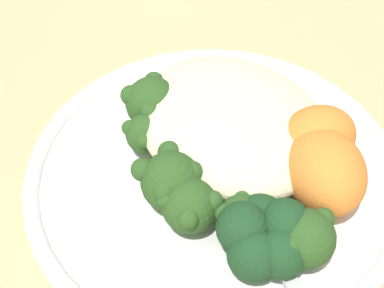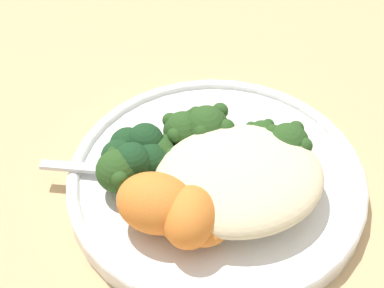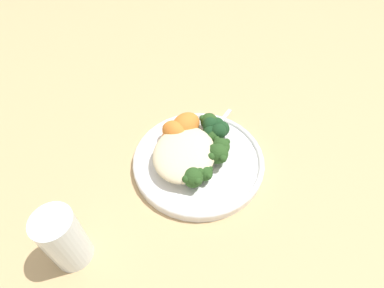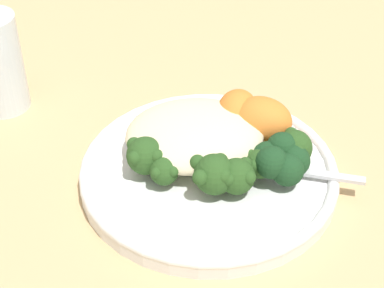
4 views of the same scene
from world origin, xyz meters
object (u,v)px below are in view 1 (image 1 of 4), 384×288
(broccoli_stalk_5, at_px, (293,226))
(sweet_potato_chunk_0, at_px, (325,171))
(quinoa_mound, at_px, (231,123))
(sweet_potato_chunk_1, at_px, (317,138))
(broccoli_stalk_0, at_px, (161,109))
(kale_tuft, at_px, (264,236))
(sweet_potato_chunk_3, at_px, (294,144))
(broccoli_stalk_2, at_px, (175,175))
(plate, at_px, (214,180))
(broccoli_stalk_3, at_px, (199,196))
(sweet_potato_chunk_2, at_px, (311,156))
(broccoli_stalk_1, at_px, (173,141))
(spoon, at_px, (273,248))
(broccoli_stalk_4, at_px, (239,204))

(broccoli_stalk_5, distance_m, sweet_potato_chunk_0, 0.05)
(quinoa_mound, height_order, sweet_potato_chunk_1, sweet_potato_chunk_1)
(broccoli_stalk_0, distance_m, kale_tuft, 0.13)
(sweet_potato_chunk_3, bearing_deg, broccoli_stalk_2, -110.76)
(sweet_potato_chunk_0, height_order, sweet_potato_chunk_1, sweet_potato_chunk_0)
(quinoa_mound, bearing_deg, sweet_potato_chunk_3, 29.14)
(broccoli_stalk_5, bearing_deg, sweet_potato_chunk_3, 145.14)
(sweet_potato_chunk_0, bearing_deg, quinoa_mound, -169.43)
(broccoli_stalk_0, relative_size, sweet_potato_chunk_3, 1.47)
(sweet_potato_chunk_1, bearing_deg, plate, -122.80)
(kale_tuft, bearing_deg, broccoli_stalk_2, -171.95)
(broccoli_stalk_3, xyz_separation_m, sweet_potato_chunk_2, (0.03, 0.08, 0.00))
(plate, bearing_deg, quinoa_mound, 114.15)
(broccoli_stalk_1, bearing_deg, broccoli_stalk_2, 107.97)
(broccoli_stalk_2, relative_size, broccoli_stalk_5, 0.80)
(plate, height_order, sweet_potato_chunk_1, sweet_potato_chunk_1)
(broccoli_stalk_2, xyz_separation_m, broccoli_stalk_3, (0.02, 0.00, -0.00))
(broccoli_stalk_0, xyz_separation_m, broccoli_stalk_2, (0.05, -0.03, 0.00))
(plate, height_order, quinoa_mound, quinoa_mound)
(quinoa_mound, relative_size, sweet_potato_chunk_2, 2.38)
(broccoli_stalk_2, relative_size, sweet_potato_chunk_2, 1.45)
(spoon, bearing_deg, broccoli_stalk_1, -164.15)
(sweet_potato_chunk_2, xyz_separation_m, kale_tuft, (0.03, -0.07, 0.00))
(broccoli_stalk_2, distance_m, sweet_potato_chunk_0, 0.10)
(spoon, bearing_deg, broccoli_stalk_4, -165.09)
(sweet_potato_chunk_0, relative_size, sweet_potato_chunk_1, 1.19)
(broccoli_stalk_2, bearing_deg, kale_tuft, 106.70)
(quinoa_mound, relative_size, sweet_potato_chunk_1, 2.63)
(broccoli_stalk_3, distance_m, spoon, 0.06)
(broccoli_stalk_3, height_order, broccoli_stalk_5, broccoli_stalk_5)
(broccoli_stalk_1, bearing_deg, quinoa_mound, -151.98)
(sweet_potato_chunk_3, relative_size, kale_tuft, 1.20)
(plate, bearing_deg, broccoli_stalk_4, -20.46)
(broccoli_stalk_1, distance_m, sweet_potato_chunk_3, 0.08)
(broccoli_stalk_2, bearing_deg, broccoli_stalk_0, -112.11)
(broccoli_stalk_1, height_order, broccoli_stalk_3, broccoli_stalk_3)
(broccoli_stalk_5, distance_m, sweet_potato_chunk_2, 0.06)
(broccoli_stalk_0, xyz_separation_m, broccoli_stalk_1, (0.03, -0.01, -0.01))
(plate, height_order, broccoli_stalk_2, broccoli_stalk_2)
(sweet_potato_chunk_1, bearing_deg, spoon, -65.73)
(broccoli_stalk_2, height_order, broccoli_stalk_4, broccoli_stalk_2)
(plate, relative_size, kale_tuft, 4.54)
(quinoa_mound, distance_m, sweet_potato_chunk_3, 0.05)
(broccoli_stalk_4, distance_m, sweet_potato_chunk_3, 0.06)
(broccoli_stalk_0, distance_m, sweet_potato_chunk_3, 0.10)
(broccoli_stalk_5, xyz_separation_m, kale_tuft, (-0.01, -0.02, 0.00))
(broccoli_stalk_5, xyz_separation_m, sweet_potato_chunk_3, (-0.05, 0.05, -0.00))
(broccoli_stalk_3, bearing_deg, broccoli_stalk_2, -102.86)
(sweet_potato_chunk_2, bearing_deg, sweet_potato_chunk_1, 115.03)
(plate, height_order, broccoli_stalk_0, broccoli_stalk_0)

